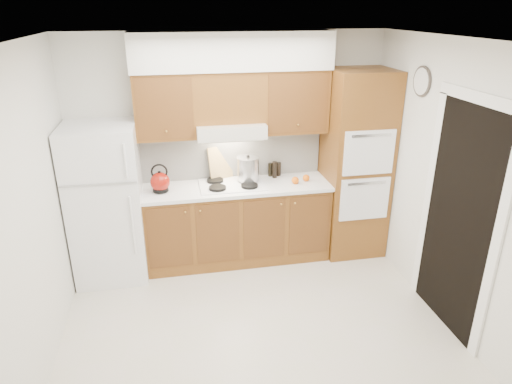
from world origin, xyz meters
TOP-DOWN VIEW (x-y plane):
  - floor at (0.00, 0.00)m, footprint 3.60×3.60m
  - ceiling at (0.00, 0.00)m, footprint 3.60×3.60m
  - wall_back at (0.00, 1.50)m, footprint 3.60×0.02m
  - wall_left at (-1.80, 0.00)m, footprint 0.02×3.00m
  - wall_right at (1.80, 0.00)m, footprint 0.02×3.00m
  - fridge at (-1.41, 1.14)m, footprint 0.75×0.72m
  - base_cabinets at (0.02, 1.20)m, footprint 2.11×0.60m
  - countertop at (0.03, 1.19)m, footprint 2.13×0.62m
  - backsplash at (0.02, 1.49)m, footprint 2.11×0.03m
  - oven_cabinet at (1.44, 1.18)m, footprint 0.70×0.65m
  - upper_cab_left at (-0.71, 1.33)m, footprint 0.63×0.33m
  - upper_cab_right at (0.72, 1.33)m, footprint 0.73×0.33m
  - range_hood at (-0.02, 1.27)m, footprint 0.75×0.45m
  - upper_cab_over_hood at (-0.02, 1.33)m, footprint 0.75×0.33m
  - soffit at (0.03, 1.32)m, footprint 2.13×0.36m
  - cooktop at (-0.02, 1.21)m, footprint 0.74×0.50m
  - doorway at (1.79, -0.35)m, footprint 0.02×0.90m
  - wall_clock at (1.79, 0.55)m, footprint 0.02×0.30m
  - kettle at (-0.82, 1.16)m, footprint 0.28×0.28m
  - cutting_board at (-0.13, 1.45)m, footprint 0.30×0.19m
  - stock_pot at (0.17, 1.27)m, footprint 0.31×0.31m
  - condiment_a at (0.51, 1.36)m, footprint 0.06×0.06m
  - condiment_b at (0.47, 1.42)m, footprint 0.06×0.06m
  - condiment_c at (0.57, 1.42)m, footprint 0.06×0.06m
  - orange_near at (0.84, 1.17)m, footprint 0.10×0.10m
  - orange_far at (0.69, 1.11)m, footprint 0.10×0.10m

SIDE VIEW (x-z plane):
  - floor at x=0.00m, z-range 0.00..0.00m
  - base_cabinets at x=0.02m, z-range 0.00..0.90m
  - fridge at x=-1.41m, z-range 0.00..1.72m
  - countertop at x=0.03m, z-range 0.90..0.94m
  - cooktop at x=-0.02m, z-range 0.94..0.95m
  - orange_near at x=0.84m, z-range 0.94..1.02m
  - orange_far at x=0.69m, z-range 0.94..1.02m
  - condiment_b at x=0.47m, z-range 0.94..1.10m
  - condiment_c at x=0.57m, z-range 0.94..1.10m
  - condiment_a at x=0.51m, z-range 0.94..1.14m
  - doorway at x=1.79m, z-range 0.00..2.10m
  - kettle at x=-0.82m, z-range 0.95..1.16m
  - oven_cabinet at x=1.44m, z-range 0.00..2.20m
  - stock_pot at x=0.17m, z-range 0.97..1.23m
  - cutting_board at x=-0.13m, z-range 0.95..1.33m
  - backsplash at x=0.02m, z-range 0.94..1.50m
  - wall_back at x=0.00m, z-range 0.00..2.60m
  - wall_left at x=-1.80m, z-range 0.00..2.60m
  - wall_right at x=1.80m, z-range 0.00..2.60m
  - range_hood at x=-0.02m, z-range 1.50..1.65m
  - upper_cab_left at x=-0.71m, z-range 1.50..2.20m
  - upper_cab_right at x=0.72m, z-range 1.50..2.20m
  - upper_cab_over_hood at x=-0.02m, z-range 1.65..2.20m
  - wall_clock at x=1.79m, z-range 2.00..2.30m
  - soffit at x=0.03m, z-range 2.20..2.60m
  - ceiling at x=0.00m, z-range 2.60..2.60m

